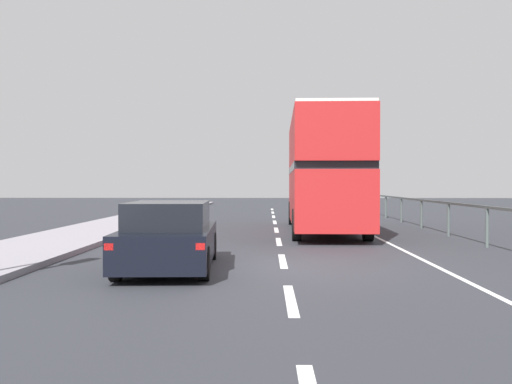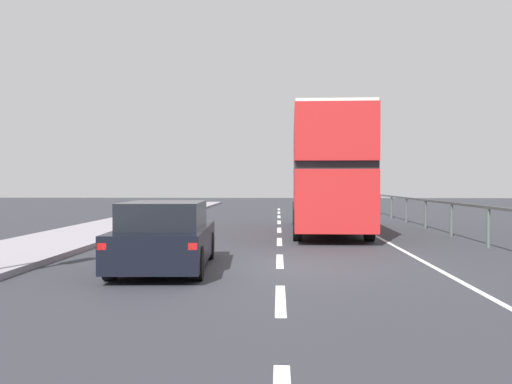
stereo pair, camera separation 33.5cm
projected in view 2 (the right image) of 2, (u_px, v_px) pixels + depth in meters
ground_plane at (280, 268)px, 12.79m from camera, size 75.04×120.00×0.10m
lane_paint_markings at (333, 233)px, 21.14m from camera, size 3.43×46.00×0.01m
bridge_side_railing at (437, 207)px, 21.55m from camera, size 0.10×42.00×1.17m
double_decker_bus_red at (327, 171)px, 21.86m from camera, size 2.68×10.33×4.24m
hatchback_car_near at (165, 237)px, 12.36m from camera, size 1.98×4.54×1.42m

